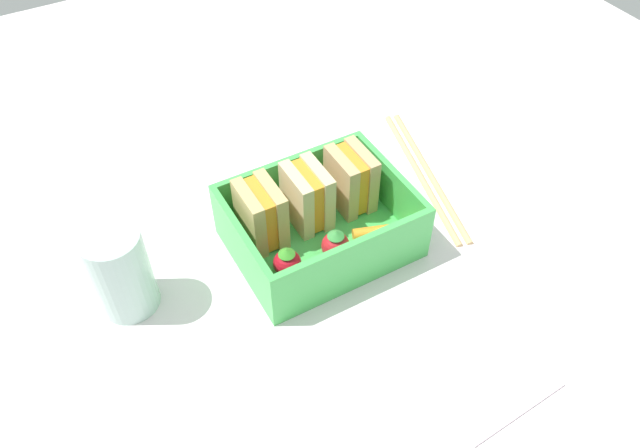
{
  "coord_description": "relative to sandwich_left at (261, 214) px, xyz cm",
  "views": [
    {
      "loc": [
        -19.28,
        -34.13,
        44.65
      ],
      "look_at": [
        0.0,
        0.0,
        2.7
      ],
      "focal_mm": 35.0,
      "sensor_mm": 36.0,
      "label": 1
    }
  ],
  "objects": [
    {
      "name": "carrot_stick_far_left",
      "position": [
        9.65,
        -5.3,
        -2.42
      ],
      "size": [
        5.41,
        2.86,
        1.18
      ],
      "primitive_type": "cylinder",
      "rotation": [
        1.57,
        0.0,
        4.38
      ],
      "color": "orange",
      "rests_on": "bento_tray"
    },
    {
      "name": "strawberry_far_left",
      "position": [
        0.04,
        -4.92,
        -1.63
      ],
      "size": [
        2.52,
        2.52,
        3.12
      ],
      "color": "red",
      "rests_on": "bento_tray"
    },
    {
      "name": "sandwich_left",
      "position": [
        0.0,
        0.0,
        0.0
      ],
      "size": [
        3.35,
        4.84,
        6.03
      ],
      "color": "tan",
      "rests_on": "bento_tray"
    },
    {
      "name": "folded_napkin",
      "position": [
        6.18,
        -20.51,
        -4.01
      ],
      "size": [
        16.07,
        10.47,
        0.4
      ],
      "primitive_type": "cube",
      "rotation": [
        0.0,
        0.0,
        0.05
      ],
      "color": "silver",
      "rests_on": "ground_plane"
    },
    {
      "name": "strawberry_left",
      "position": [
        4.99,
        -5.25,
        -1.6
      ],
      "size": [
        2.59,
        2.59,
        3.19
      ],
      "color": "red",
      "rests_on": "bento_tray"
    },
    {
      "name": "drinking_glass",
      "position": [
        -13.03,
        -0.21,
        0.06
      ],
      "size": [
        5.06,
        5.06,
        8.55
      ],
      "primitive_type": "cylinder",
      "color": "silver",
      "rests_on": "ground_plane"
    },
    {
      "name": "bento_tray",
      "position": [
        4.75,
        -2.42,
        -3.61
      ],
      "size": [
        16.06,
        12.56,
        1.2
      ],
      "primitive_type": "cube",
      "color": "#45BB53",
      "rests_on": "ground_plane"
    },
    {
      "name": "ground_plane",
      "position": [
        4.75,
        -2.42,
        -5.21
      ],
      "size": [
        120.0,
        120.0,
        2.0
      ],
      "primitive_type": "cube",
      "color": "silver"
    },
    {
      "name": "chopstick_pair",
      "position": [
        19.17,
        0.48,
        -3.86
      ],
      "size": [
        6.81,
        20.34,
        0.7
      ],
      "color": "tan",
      "rests_on": "ground_plane"
    },
    {
      "name": "sandwich_center",
      "position": [
        9.51,
        0.0,
        0.0
      ],
      "size": [
        3.35,
        4.84,
        6.03
      ],
      "color": "tan",
      "rests_on": "bento_tray"
    },
    {
      "name": "sandwich_center_left",
      "position": [
        4.75,
        0.0,
        0.0
      ],
      "size": [
        3.35,
        4.84,
        6.03
      ],
      "color": "beige",
      "rests_on": "bento_tray"
    },
    {
      "name": "bento_rim",
      "position": [
        4.75,
        -2.42,
        -0.55
      ],
      "size": [
        16.06,
        12.56,
        4.93
      ],
      "color": "#45BB53",
      "rests_on": "bento_tray"
    }
  ]
}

